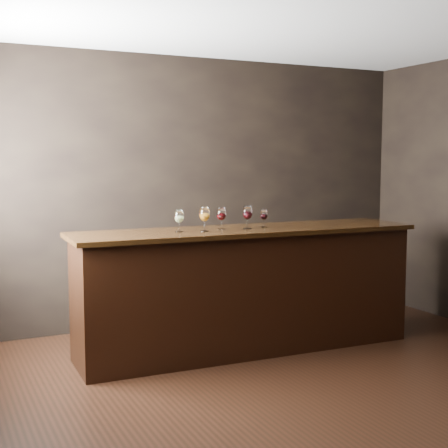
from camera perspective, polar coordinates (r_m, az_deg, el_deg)
name	(u,v)px	position (r m, az deg, el deg)	size (l,w,h in m)	color
ground	(309,387)	(4.98, 7.82, -14.51)	(5.00, 5.00, 0.00)	black
room_shell	(278,149)	(4.64, 4.95, 6.82)	(5.02, 4.52, 2.81)	black
bar_counter	(247,292)	(5.70, 2.07, -6.19)	(3.07, 0.67, 1.08)	black
bar_top	(247,231)	(5.61, 2.10, -0.61)	(3.17, 0.74, 0.04)	black
back_bar_shelf	(237,275)	(6.74, 1.20, -4.67)	(2.74, 0.40, 0.98)	black
glass_white	(179,217)	(5.34, -4.12, 0.66)	(0.08, 0.08, 0.19)	white
glass_amber	(204,215)	(5.37, -1.80, 0.87)	(0.09, 0.09, 0.22)	white
glass_red_a	(221,214)	(5.53, -0.23, 0.88)	(0.08, 0.08, 0.20)	white
glass_red_b	(247,213)	(5.57, 2.16, 1.02)	(0.09, 0.09, 0.21)	white
glass_red_c	(264,215)	(5.70, 3.67, 0.84)	(0.07, 0.07, 0.17)	white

